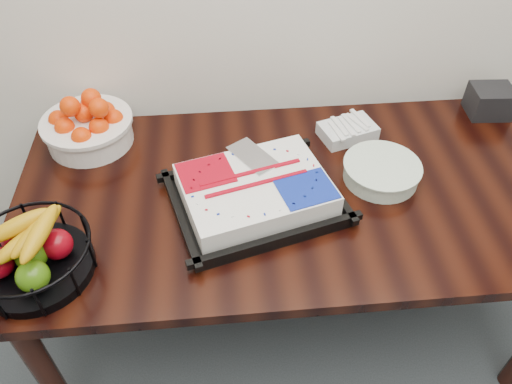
{
  "coord_description": "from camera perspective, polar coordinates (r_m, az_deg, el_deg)",
  "views": [
    {
      "loc": [
        -0.23,
        0.85,
        1.88
      ],
      "look_at": [
        -0.13,
        1.91,
        0.83
      ],
      "focal_mm": 35.0,
      "sensor_mm": 36.0,
      "label": 1
    }
  ],
  "objects": [
    {
      "name": "table",
      "position": [
        1.68,
        4.19,
        -1.73
      ],
      "size": [
        1.8,
        0.9,
        0.75
      ],
      "color": "black",
      "rests_on": "ground"
    },
    {
      "name": "cake_tray",
      "position": [
        1.54,
        -0.1,
        -0.09
      ],
      "size": [
        0.58,
        0.51,
        0.1
      ],
      "color": "black",
      "rests_on": "table"
    },
    {
      "name": "tangerine_bowl",
      "position": [
        1.85,
        -18.8,
        7.57
      ],
      "size": [
        0.32,
        0.32,
        0.2
      ],
      "color": "white",
      "rests_on": "table"
    },
    {
      "name": "fruit_basket",
      "position": [
        1.47,
        -24.31,
        -6.54
      ],
      "size": [
        0.33,
        0.33,
        0.17
      ],
      "color": "black",
      "rests_on": "table"
    },
    {
      "name": "plate_stack",
      "position": [
        1.68,
        14.13,
        2.29
      ],
      "size": [
        0.25,
        0.25,
        0.06
      ],
      "color": "white",
      "rests_on": "table"
    },
    {
      "name": "fork_bag",
      "position": [
        1.84,
        10.43,
        6.96
      ],
      "size": [
        0.22,
        0.18,
        0.06
      ],
      "color": "silver",
      "rests_on": "table"
    },
    {
      "name": "napkin_box",
      "position": [
        2.11,
        25.17,
        9.39
      ],
      "size": [
        0.16,
        0.14,
        0.11
      ],
      "primitive_type": "cube",
      "rotation": [
        0.0,
        0.0,
        -0.06
      ],
      "color": "black",
      "rests_on": "table"
    }
  ]
}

